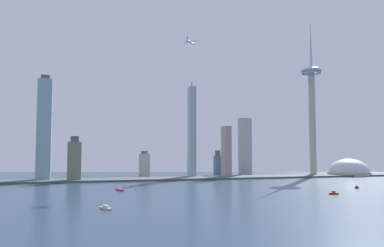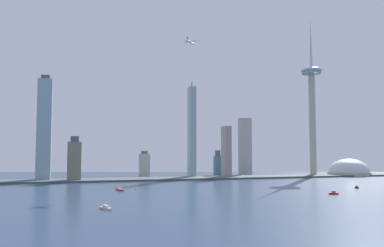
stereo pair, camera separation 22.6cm
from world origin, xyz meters
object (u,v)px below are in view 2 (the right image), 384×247
skyscraper_1 (218,165)px  skyscraper_7 (226,152)px  stadium_dome (349,172)px  airplane (190,42)px  skyscraper_0 (192,132)px  boat_0 (120,190)px  skyscraper_2 (44,129)px  observation_tower (312,96)px  skyscraper_9 (74,161)px  skyscraper_8 (144,165)px  channel_buoy_0 (136,189)px  boat_2 (334,193)px  skyscraper_4 (245,146)px  boat_3 (357,187)px  boat_4 (106,208)px

skyscraper_1 → skyscraper_7: (3.54, -40.53, 27.19)m
stadium_dome → airplane: size_ratio=3.92×
skyscraper_7 → skyscraper_0: bearing=171.5°
skyscraper_1 → boat_0: bearing=-132.4°
skyscraper_2 → observation_tower: bearing=0.2°
stadium_dome → skyscraper_7: 276.03m
skyscraper_9 → skyscraper_0: bearing=10.8°
skyscraper_0 → skyscraper_8: bearing=145.5°
skyscraper_8 → channel_buoy_0: bearing=-101.9°
skyscraper_9 → boat_2: skyscraper_9 is taller
skyscraper_1 → channel_buoy_0: 321.62m
skyscraper_4 → boat_0: 421.35m
observation_tower → skyscraper_0: bearing=177.6°
boat_2 → airplane: (-110.97, 231.25, 236.75)m
stadium_dome → skyscraper_7: bearing=176.1°
skyscraper_0 → boat_0: skyscraper_0 is taller
boat_3 → channel_buoy_0: boat_3 is taller
skyscraper_4 → skyscraper_8: bearing=-178.2°
skyscraper_7 → boat_4: skyscraper_7 is taller
stadium_dome → skyscraper_1: skyscraper_1 is taller
stadium_dome → boat_3: bearing=-126.2°
skyscraper_1 → skyscraper_0: bearing=-155.1°
skyscraper_2 → boat_0: 249.68m
skyscraper_1 → boat_4: 488.80m
skyscraper_0 → boat_4: skyscraper_0 is taller
skyscraper_2 → boat_0: size_ratio=10.12×
stadium_dome → airplane: 446.93m
skyscraper_4 → airplane: size_ratio=5.58×
boat_2 → skyscraper_4: bearing=-75.9°
skyscraper_8 → skyscraper_7: bearing=-24.0°
boat_2 → boat_3: size_ratio=1.40×
stadium_dome → skyscraper_0: bearing=175.1°
skyscraper_0 → boat_0: 286.76m
skyscraper_1 → boat_3: size_ratio=6.62×
boat_2 → boat_4: bearing=33.0°
skyscraper_4 → boat_4: bearing=-126.8°
skyscraper_7 → boat_2: bearing=-88.5°
stadium_dome → skyscraper_1: (-275.51, 59.27, 16.15)m
boat_0 → boat_3: 325.36m
skyscraper_0 → skyscraper_1: (65.05, 30.26, -66.07)m
stadium_dome → channel_buoy_0: 516.82m
skyscraper_7 → airplane: 234.73m
observation_tower → skyscraper_9: observation_tower is taller
stadium_dome → boat_3: 311.47m
skyscraper_8 → airplane: bearing=-73.1°
skyscraper_1 → boat_3: bearing=-73.6°
skyscraper_8 → boat_3: size_ratio=6.48×
skyscraper_4 → skyscraper_9: (-363.68, -106.93, -27.05)m
skyscraper_7 → channel_buoy_0: skyscraper_7 is taller
skyscraper_1 → boat_2: (11.91, -368.48, -21.89)m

